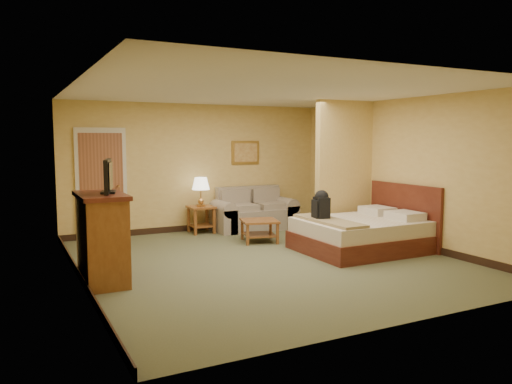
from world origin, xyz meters
TOP-DOWN VIEW (x-y plane):
  - floor at (0.00, 0.00)m, footprint 6.00×6.00m
  - ceiling at (0.00, 0.00)m, footprint 6.00×6.00m
  - back_wall at (0.00, 3.00)m, footprint 5.50×0.02m
  - left_wall at (-2.75, 0.00)m, footprint 0.02×6.00m
  - right_wall at (2.75, 0.00)m, footprint 0.02×6.00m
  - partition at (2.15, 0.93)m, footprint 1.20×0.15m
  - door at (-1.95, 2.96)m, footprint 0.94×0.16m
  - baseboard at (0.00, 2.99)m, footprint 5.50×0.02m
  - loveseat at (1.07, 2.57)m, footprint 1.75×0.81m
  - side_table at (-0.08, 2.65)m, footprint 0.49×0.49m
  - table_lamp at (-0.08, 2.65)m, footprint 0.35×0.35m
  - coffee_table at (0.56, 1.33)m, footprint 0.78×0.78m
  - wall_picture at (1.07, 2.97)m, footprint 0.64×0.04m
  - dresser at (-2.48, -0.06)m, footprint 0.58×1.11m
  - tv at (-2.38, -0.06)m, footprint 0.25×0.71m
  - bed at (1.82, -0.10)m, footprint 2.00×1.70m
  - backpack at (1.09, 0.11)m, footprint 0.24×0.32m

SIDE VIEW (x-z plane):
  - floor at x=0.00m, z-range 0.00..0.00m
  - baseboard at x=0.00m, z-range 0.00..0.12m
  - loveseat at x=1.07m, z-range -0.16..0.73m
  - coffee_table at x=0.56m, z-range 0.09..0.50m
  - bed at x=1.82m, z-range -0.25..0.85m
  - side_table at x=-0.08m, z-range 0.09..0.63m
  - dresser at x=-2.48m, z-range 0.01..1.19m
  - backpack at x=1.09m, z-range 0.55..1.06m
  - table_lamp at x=-0.08m, z-range 0.69..1.28m
  - door at x=-1.95m, z-range -0.02..2.08m
  - back_wall at x=0.00m, z-range 0.00..2.60m
  - left_wall at x=-2.75m, z-range 0.00..2.60m
  - right_wall at x=2.75m, z-range 0.00..2.60m
  - partition at x=2.15m, z-range 0.00..2.60m
  - tv at x=-2.38m, z-range 1.17..1.61m
  - wall_picture at x=1.07m, z-range 1.35..1.85m
  - ceiling at x=0.00m, z-range 2.60..2.60m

